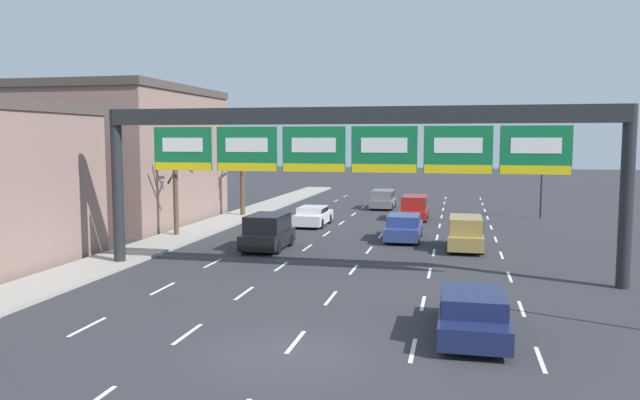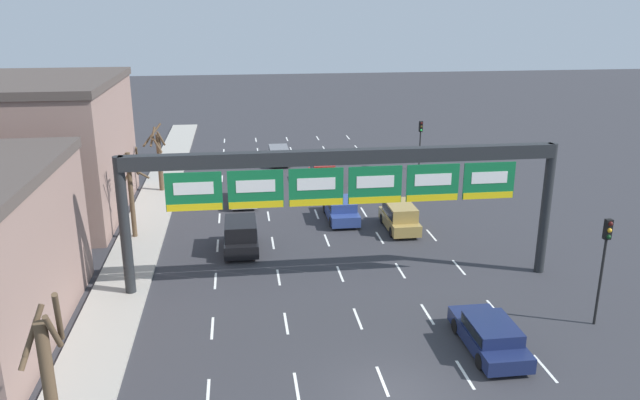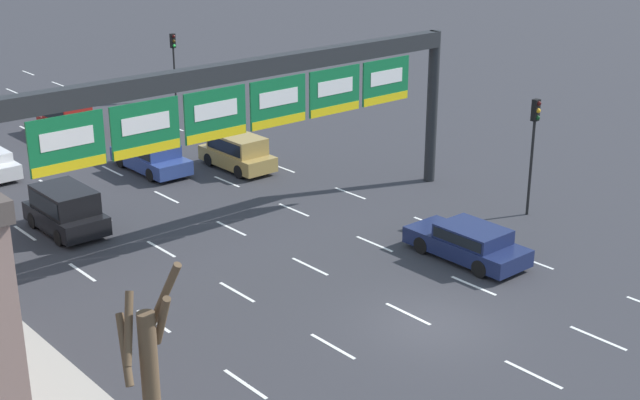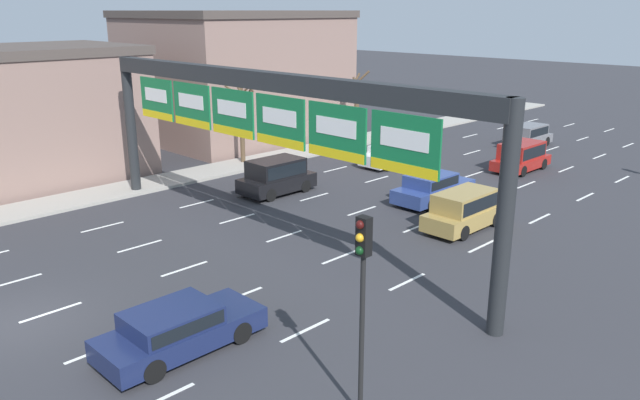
{
  "view_description": "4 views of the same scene",
  "coord_description": "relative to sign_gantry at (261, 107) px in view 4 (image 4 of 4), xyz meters",
  "views": [
    {
      "loc": [
        4.39,
        -15.64,
        5.74
      ],
      "look_at": [
        -1.58,
        11.33,
        3.03
      ],
      "focal_mm": 35.0,
      "sensor_mm": 36.0,
      "label": 1
    },
    {
      "loc": [
        -5.09,
        -19.17,
        13.83
      ],
      "look_at": [
        -0.52,
        15.24,
        2.85
      ],
      "focal_mm": 35.0,
      "sensor_mm": 36.0,
      "label": 2
    },
    {
      "loc": [
        -19.26,
        -16.97,
        13.46
      ],
      "look_at": [
        -1.73,
        3.41,
        3.73
      ],
      "focal_mm": 50.0,
      "sensor_mm": 36.0,
      "label": 3
    },
    {
      "loc": [
        18.91,
        -5.57,
        9.3
      ],
      "look_at": [
        1.7,
        11.47,
        1.9
      ],
      "focal_mm": 35.0,
      "sensor_mm": 36.0,
      "label": 4
    }
  ],
  "objects": [
    {
      "name": "ground_plane",
      "position": [
        -0.0,
        -9.89,
        -5.69
      ],
      "size": [
        220.0,
        220.0,
        0.0
      ],
      "primitive_type": "plane",
      "color": "#333338"
    },
    {
      "name": "suv_gold",
      "position": [
        4.86,
        7.39,
        -4.73
      ],
      "size": [
        1.81,
        4.25,
        1.72
      ],
      "color": "#A88947",
      "rests_on": "ground_plane"
    },
    {
      "name": "traffic_light_mid_block",
      "position": [
        10.49,
        -5.79,
        -2.13
      ],
      "size": [
        0.3,
        0.35,
        5.01
      ],
      "color": "black",
      "rests_on": "ground_plane"
    },
    {
      "name": "car_blue",
      "position": [
        1.47,
        9.78,
        -4.9
      ],
      "size": [
        1.91,
        4.74,
        1.47
      ],
      "color": "navy",
      "rests_on": "ground_plane"
    },
    {
      "name": "tree_bare_third",
      "position": [
        -11.15,
        18.0,
        -2.94
      ],
      "size": [
        1.79,
        1.79,
        4.99
      ],
      "color": "brown",
      "rests_on": "sidewalk_left"
    },
    {
      "name": "car_navy",
      "position": [
        4.92,
        -7.25,
        -4.95
      ],
      "size": [
        1.98,
        4.76,
        1.36
      ],
      "color": "#19234C",
      "rests_on": "ground_plane"
    },
    {
      "name": "sign_gantry",
      "position": [
        0.0,
        0.0,
        0.0
      ],
      "size": [
        21.92,
        0.7,
        7.05
      ],
      "color": "#232628",
      "rests_on": "ground_plane"
    },
    {
      "name": "tree_bare_closest",
      "position": [
        -11.61,
        8.0,
        -2.46
      ],
      "size": [
        2.02,
        2.03,
        5.69
      ],
      "color": "brown",
      "rests_on": "sidewalk_left"
    },
    {
      "name": "suv_red",
      "position": [
        1.45,
        18.83,
        -4.73
      ],
      "size": [
        1.85,
        4.23,
        1.73
      ],
      "color": "maroon",
      "rests_on": "ground_plane"
    },
    {
      "name": "building_near",
      "position": [
        -17.46,
        -3.51,
        -1.97
      ],
      "size": [
        8.89,
        13.38,
        7.41
      ],
      "color": "gray",
      "rests_on": "ground_plane"
    },
    {
      "name": "lane_dashes",
      "position": [
        0.0,
        3.61,
        -5.68
      ],
      "size": [
        13.32,
        67.0,
        0.01
      ],
      "color": "white",
      "rests_on": "ground_plane"
    },
    {
      "name": "suv_black",
      "position": [
        -5.2,
        5.19,
        -4.67
      ],
      "size": [
        1.98,
        4.04,
        1.84
      ],
      "color": "black",
      "rests_on": "ground_plane"
    },
    {
      "name": "suv_grey",
      "position": [
        -1.59,
        25.53,
        -4.82
      ],
      "size": [
        1.84,
        4.0,
        1.55
      ],
      "color": "slate",
      "rests_on": "ground_plane"
    },
    {
      "name": "building_far",
      "position": [
        -19.27,
        13.35,
        -1.05
      ],
      "size": [
        12.58,
        13.77,
        9.25
      ],
      "color": "gray",
      "rests_on": "ground_plane"
    },
    {
      "name": "car_white",
      "position": [
        -4.89,
        14.35,
        -4.98
      ],
      "size": [
        1.84,
        4.41,
        1.3
      ],
      "color": "silver",
      "rests_on": "ground_plane"
    }
  ]
}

